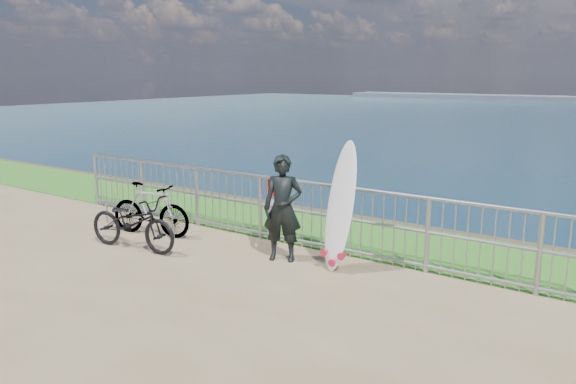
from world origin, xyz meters
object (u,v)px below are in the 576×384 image
Objects in this scene: surfer at (283,208)px; bicycle_near at (132,223)px; bicycle_far at (150,209)px; surfboard at (340,211)px.

bicycle_near is at bearing -179.76° from surfer.
bicycle_near is at bearing -164.73° from bicycle_far.
bicycle_near is (-2.31, -0.96, -0.36)m from surfer.
surfboard is at bearing -78.01° from bicycle_near.
surfer is at bearing -97.48° from bicycle_far.
bicycle_near is 0.82m from bicycle_far.
surfboard is (0.91, 0.14, 0.06)m from surfer.
bicycle_near is at bearing -161.14° from surfboard.
surfer is 0.95× the size of bicycle_near.
surfboard is 1.11× the size of bicycle_near.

